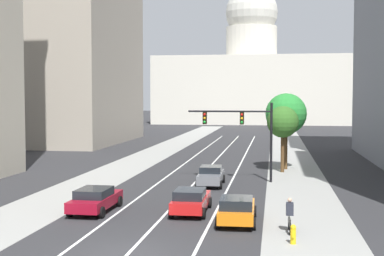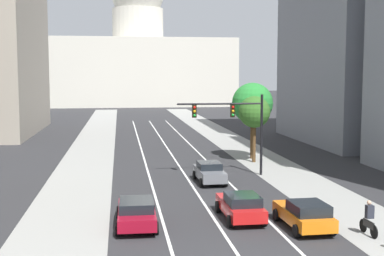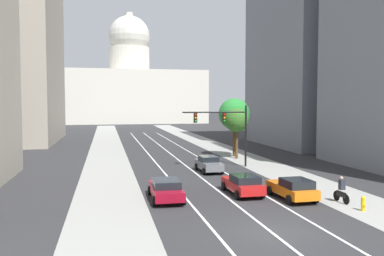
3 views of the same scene
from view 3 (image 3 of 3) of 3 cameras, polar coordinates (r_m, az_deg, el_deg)
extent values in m
plane|color=#2B2B2D|center=(59.71, -4.19, -2.73)|extent=(400.00, 400.00, 0.00)
cube|color=gray|center=(54.19, -11.84, -3.43)|extent=(4.74, 130.00, 0.01)
cube|color=gray|center=(56.51, 4.54, -3.08)|extent=(4.74, 130.00, 0.01)
cube|color=white|center=(44.59, -5.12, -4.85)|extent=(0.16, 90.00, 0.01)
cube|color=white|center=(45.01, -1.58, -4.76)|extent=(0.16, 90.00, 0.01)
cube|color=white|center=(45.59, 1.89, -4.65)|extent=(0.16, 90.00, 0.01)
cube|color=#9E9384|center=(75.24, -23.97, 11.87)|extent=(14.20, 25.82, 35.63)
cube|color=gray|center=(66.49, 17.25, 11.05)|extent=(15.88, 21.31, 30.77)
cube|color=beige|center=(138.29, -8.71, 4.30)|extent=(48.25, 25.29, 16.95)
cylinder|color=beige|center=(139.03, -8.76, 9.45)|extent=(13.18, 13.18, 8.06)
sphere|color=beige|center=(140.05, -8.79, 12.60)|extent=(13.49, 13.49, 13.49)
cylinder|color=beige|center=(141.14, -8.81, 15.04)|extent=(2.43, 2.43, 3.37)
cube|color=slate|center=(38.44, 2.38, -5.20)|extent=(1.80, 4.32, 0.68)
cube|color=black|center=(38.50, 2.32, -4.32)|extent=(1.61, 2.03, 0.48)
cylinder|color=black|center=(39.67, 0.62, -5.42)|extent=(0.23, 0.64, 0.64)
cylinder|color=black|center=(40.11, 3.00, -5.33)|extent=(0.23, 0.64, 0.64)
cylinder|color=black|center=(36.89, 1.71, -6.11)|extent=(0.23, 0.64, 0.64)
cylinder|color=black|center=(37.36, 4.26, -5.99)|extent=(0.23, 0.64, 0.64)
cube|color=orange|center=(28.61, 13.79, -8.39)|extent=(1.92, 4.41, 0.62)
cube|color=black|center=(27.88, 14.48, -7.51)|extent=(1.72, 2.07, 0.53)
cylinder|color=black|center=(29.59, 10.87, -8.57)|extent=(0.24, 0.65, 0.64)
cylinder|color=black|center=(30.37, 14.02, -8.30)|extent=(0.24, 0.65, 0.64)
cylinder|color=black|center=(26.98, 13.51, -9.79)|extent=(0.24, 0.65, 0.64)
cylinder|color=black|center=(27.83, 16.88, -9.43)|extent=(0.24, 0.65, 0.64)
cube|color=maroon|center=(27.62, -3.71, -8.74)|extent=(1.94, 4.80, 0.60)
cube|color=black|center=(27.25, -3.64, -7.74)|extent=(1.75, 2.35, 0.48)
cylinder|color=black|center=(29.16, -5.97, -8.71)|extent=(0.23, 0.64, 0.64)
cylinder|color=black|center=(29.38, -2.30, -8.60)|extent=(0.23, 0.64, 0.64)
cylinder|color=black|center=(26.01, -5.31, -10.21)|extent=(0.23, 0.64, 0.64)
cylinder|color=black|center=(26.26, -1.19, -10.06)|extent=(0.23, 0.64, 0.64)
cube|color=red|center=(29.43, 7.07, -7.98)|extent=(1.84, 4.51, 0.63)
cube|color=black|center=(28.81, 7.45, -7.08)|extent=(1.67, 2.12, 0.50)
cylinder|color=black|center=(30.63, 4.49, -8.11)|extent=(0.23, 0.64, 0.64)
cylinder|color=black|center=(31.20, 7.67, -7.91)|extent=(0.23, 0.64, 0.64)
cylinder|color=black|center=(27.79, 6.37, -9.32)|extent=(0.23, 0.64, 0.64)
cylinder|color=black|center=(28.42, 9.84, -9.06)|extent=(0.23, 0.64, 0.64)
cylinder|color=black|center=(41.74, 7.55, -1.12)|extent=(0.20, 0.20, 6.26)
cylinder|color=black|center=(40.63, 3.20, 2.22)|extent=(6.58, 0.14, 0.14)
cube|color=black|center=(40.92, 4.53, 1.45)|extent=(0.32, 0.28, 0.96)
sphere|color=red|center=(40.76, 4.59, 1.87)|extent=(0.20, 0.20, 0.20)
sphere|color=orange|center=(40.77, 4.59, 1.45)|extent=(0.20, 0.20, 0.20)
sphere|color=green|center=(40.79, 4.59, 1.03)|extent=(0.20, 0.20, 0.20)
cube|color=black|center=(40.17, 0.48, 1.43)|extent=(0.32, 0.28, 0.96)
sphere|color=red|center=(40.02, 0.52, 1.85)|extent=(0.20, 0.20, 0.20)
sphere|color=orange|center=(40.03, 0.52, 1.42)|extent=(0.20, 0.20, 0.20)
sphere|color=green|center=(40.04, 0.52, 0.99)|extent=(0.20, 0.20, 0.20)
cylinder|color=yellow|center=(26.87, 22.88, -9.96)|extent=(0.26, 0.26, 0.70)
sphere|color=yellow|center=(26.78, 22.90, -9.06)|extent=(0.26, 0.26, 0.26)
cylinder|color=yellow|center=(26.74, 23.08, -9.95)|extent=(0.10, 0.12, 0.10)
cylinder|color=black|center=(28.15, 20.80, -9.34)|extent=(0.07, 0.66, 0.66)
cylinder|color=black|center=(28.99, 19.61, -8.95)|extent=(0.07, 0.66, 0.66)
cube|color=black|center=(28.52, 20.21, -8.71)|extent=(0.10, 1.00, 0.36)
cube|color=#262833|center=(28.36, 20.29, -7.48)|extent=(0.37, 0.29, 0.64)
sphere|color=tan|center=(28.34, 20.23, -6.61)|extent=(0.22, 0.22, 0.22)
cylinder|color=#51381E|center=(47.71, 6.27, -2.19)|extent=(0.32, 0.32, 3.52)
sphere|color=#326323|center=(47.51, 6.29, 1.10)|extent=(2.82, 2.82, 2.82)
cylinder|color=#51381E|center=(49.65, 5.92, -1.78)|extent=(0.32, 0.32, 3.84)
sphere|color=#288132|center=(49.46, 5.94, 1.97)|extent=(3.79, 3.79, 3.79)
camera|label=1|loc=(14.50, 89.81, 0.78)|focal=49.95mm
camera|label=2|loc=(3.40, 69.95, 22.56)|focal=48.46mm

